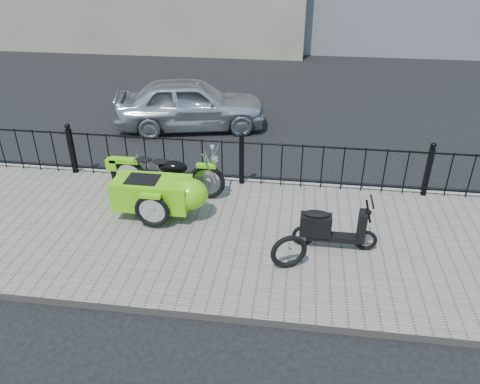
# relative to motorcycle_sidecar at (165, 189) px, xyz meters

# --- Properties ---
(ground) EXTENTS (120.00, 120.00, 0.00)m
(ground) POSITION_rel_motorcycle_sidecar_xyz_m (1.18, 0.00, -0.59)
(ground) COLOR black
(ground) RESTS_ON ground
(sidewalk) EXTENTS (30.00, 3.80, 0.12)m
(sidewalk) POSITION_rel_motorcycle_sidecar_xyz_m (1.18, -0.50, -0.53)
(sidewalk) COLOR slate
(sidewalk) RESTS_ON ground
(curb) EXTENTS (30.00, 0.10, 0.12)m
(curb) POSITION_rel_motorcycle_sidecar_xyz_m (1.18, 1.44, -0.53)
(curb) COLOR gray
(curb) RESTS_ON ground
(iron_fence) EXTENTS (14.11, 0.11, 1.08)m
(iron_fence) POSITION_rel_motorcycle_sidecar_xyz_m (1.18, 1.30, -0.01)
(iron_fence) COLOR black
(iron_fence) RESTS_ON sidewalk
(motorcycle_sidecar) EXTENTS (2.28, 1.48, 0.98)m
(motorcycle_sidecar) POSITION_rel_motorcycle_sidecar_xyz_m (0.00, 0.00, 0.00)
(motorcycle_sidecar) COLOR black
(motorcycle_sidecar) RESTS_ON sidewalk
(scooter) EXTENTS (1.33, 0.39, 0.90)m
(scooter) POSITION_rel_motorcycle_sidecar_xyz_m (2.83, -0.66, -0.12)
(scooter) COLOR black
(scooter) RESTS_ON sidewalk
(spare_tire) EXTENTS (0.55, 0.28, 0.56)m
(spare_tire) POSITION_rel_motorcycle_sidecar_xyz_m (2.23, -1.26, -0.19)
(spare_tire) COLOR black
(spare_tire) RESTS_ON sidewalk
(sedan_car) EXTENTS (4.07, 2.34, 1.30)m
(sedan_car) POSITION_rel_motorcycle_sidecar_xyz_m (-0.55, 4.39, 0.06)
(sedan_car) COLOR silver
(sedan_car) RESTS_ON ground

